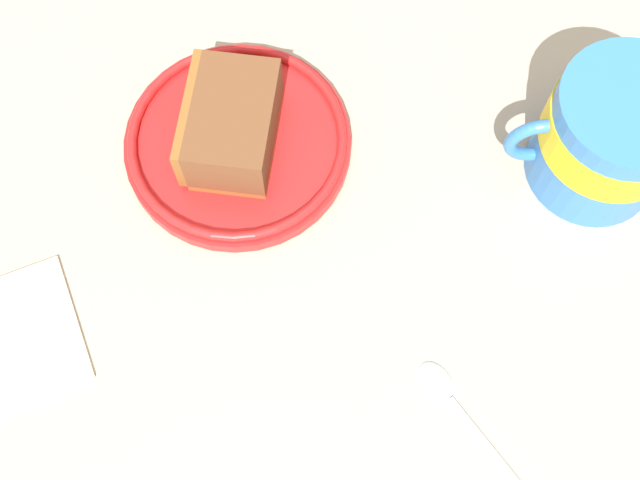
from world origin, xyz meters
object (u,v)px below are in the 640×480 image
small_plate (238,142)px  tea_mug (611,134)px  folded_napkin (1,342)px  cake_slice (231,125)px  teaspoon (454,401)px

small_plate → tea_mug: size_ratio=1.46×
small_plate → folded_napkin: small_plate is taller
cake_slice → tea_mug: tea_mug is taller
tea_mug → teaspoon: size_ratio=1.00×
tea_mug → folded_napkin: tea_mug is taller
small_plate → teaspoon: 24.73cm
cake_slice → tea_mug: (16.41, 21.33, 1.75)cm
small_plate → teaspoon: bearing=4.3°
small_plate → folded_napkin: (3.81, -21.82, -0.60)cm
tea_mug → folded_napkin: (-12.42, -42.95, -4.99)cm
folded_napkin → tea_mug: bearing=73.9°
small_plate → tea_mug: (16.24, 21.13, 4.39)cm
cake_slice → teaspoon: 25.12cm
cake_slice → small_plate: bearing=48.6°
small_plate → cake_slice: cake_slice is taller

